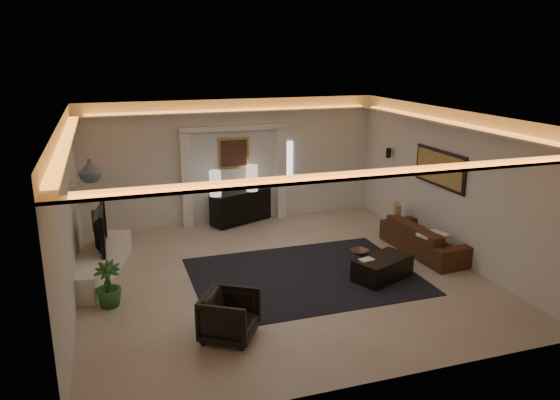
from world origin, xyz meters
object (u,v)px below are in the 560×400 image
object	(u,v)px
console	(241,206)
armchair	(230,316)
coffee_table	(382,268)
sofa	(425,238)

from	to	relation	value
console	armchair	world-z (taller)	console
console	coffee_table	xyz separation A→B (m)	(1.61, -3.99, -0.20)
sofa	coffee_table	size ratio (longest dim) A/B	1.99
console	armchair	bearing A→B (deg)	-129.39
coffee_table	armchair	xyz separation A→B (m)	(-3.08, -1.16, 0.13)
coffee_table	armchair	bearing A→B (deg)	177.74
sofa	console	bearing A→B (deg)	41.50
sofa	armchair	distance (m)	4.97
coffee_table	armchair	distance (m)	3.29
sofa	coffee_table	distance (m)	1.70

